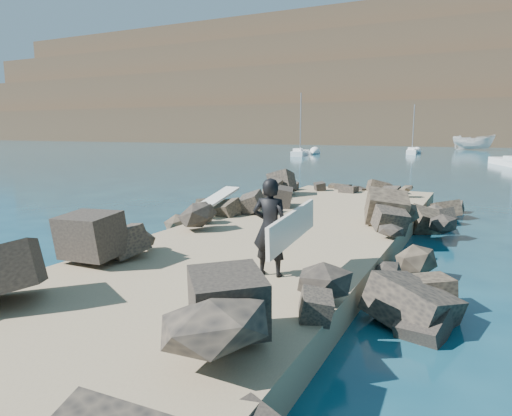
# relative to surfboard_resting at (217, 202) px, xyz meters

# --- Properties ---
(ground) EXTENTS (800.00, 800.00, 0.00)m
(ground) POSITION_rel_surfboard_resting_xyz_m (2.95, -1.99, -1.04)
(ground) COLOR #0F384C
(ground) RESTS_ON ground
(jetty) EXTENTS (6.00, 26.00, 0.60)m
(jetty) POSITION_rel_surfboard_resting_xyz_m (2.95, -3.99, -0.74)
(jetty) COLOR #8C7759
(jetty) RESTS_ON ground
(riprap_left) EXTENTS (2.60, 22.00, 1.00)m
(riprap_left) POSITION_rel_surfboard_resting_xyz_m (0.05, -3.49, -0.54)
(riprap_left) COLOR black
(riprap_left) RESTS_ON ground
(riprap_right) EXTENTS (2.60, 22.00, 1.00)m
(riprap_right) POSITION_rel_surfboard_resting_xyz_m (5.85, -3.49, -0.54)
(riprap_right) COLOR #272321
(riprap_right) RESTS_ON ground
(headland) EXTENTS (360.00, 140.00, 32.00)m
(headland) POSITION_rel_surfboard_resting_xyz_m (12.95, 158.01, 14.96)
(headland) COLOR #2D4919
(headland) RESTS_ON ground
(surfboard_resting) EXTENTS (0.58, 2.19, 0.07)m
(surfboard_resting) POSITION_rel_surfboard_resting_xyz_m (0.00, 0.00, 0.00)
(surfboard_resting) COLOR white
(surfboard_resting) RESTS_ON riprap_left
(boat_imported) EXTENTS (7.14, 3.70, 2.62)m
(boat_imported) POSITION_rel_surfboard_resting_xyz_m (6.10, 74.53, 0.28)
(boat_imported) COLOR silver
(boat_imported) RESTS_ON ground
(surfer_with_board) EXTENTS (0.89, 2.35, 1.89)m
(surfer_with_board) POSITION_rel_surfboard_resting_xyz_m (4.35, -5.09, 0.52)
(surfer_with_board) COLOR black
(surfer_with_board) RESTS_ON jetty
(sailboat_b) EXTENTS (1.76, 5.88, 7.12)m
(sailboat_b) POSITION_rel_surfboard_resting_xyz_m (-1.41, 56.18, -0.69)
(sailboat_b) COLOR white
(sailboat_b) RESTS_ON ground
(sailboat_a) EXTENTS (3.06, 7.14, 8.43)m
(sailboat_a) POSITION_rel_surfboard_resting_xyz_m (-14.44, 45.34, -0.69)
(sailboat_a) COLOR white
(sailboat_a) RESTS_ON ground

